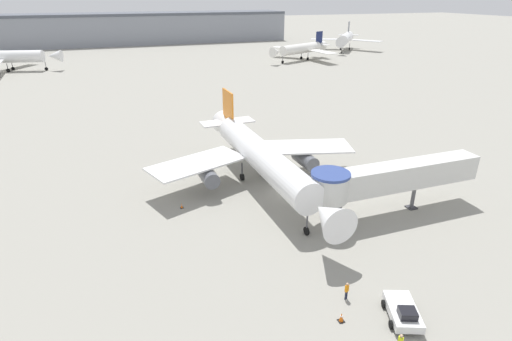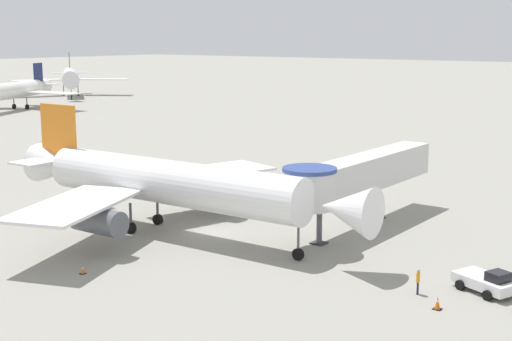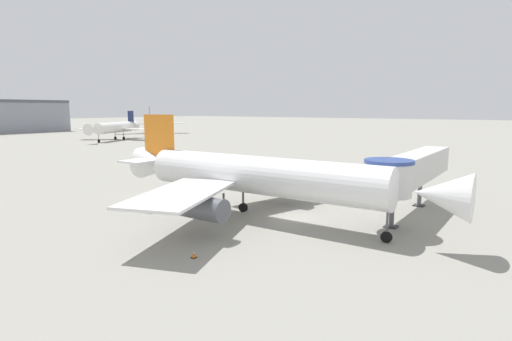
{
  "view_description": "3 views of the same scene",
  "coord_description": "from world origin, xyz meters",
  "px_view_note": "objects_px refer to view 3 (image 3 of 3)",
  "views": [
    {
      "loc": [
        -18.68,
        -41.06,
        23.1
      ],
      "look_at": [
        -4.09,
        -0.99,
        4.1
      ],
      "focal_mm": 28.0,
      "sensor_mm": 36.0,
      "label": 1
    },
    {
      "loc": [
        -42.87,
        -36.54,
        15.91
      ],
      "look_at": [
        3.86,
        -1.8,
        4.85
      ],
      "focal_mm": 50.0,
      "sensor_mm": 36.0,
      "label": 2
    },
    {
      "loc": [
        -32.31,
        -18.84,
        10.49
      ],
      "look_at": [
        -2.13,
        2.65,
        4.74
      ],
      "focal_mm": 28.0,
      "sensor_mm": 36.0,
      "label": 3
    }
  ],
  "objects_px": {
    "main_airplane": "(253,176)",
    "jet_bridge": "(411,169)",
    "traffic_cone_port_wing": "(194,254)",
    "background_jet_navy_tail": "(116,127)",
    "traffic_cone_starboard_wing": "(329,198)",
    "background_jet_gray_tail": "(150,122)"
  },
  "relations": [
    {
      "from": "main_airplane",
      "to": "jet_bridge",
      "type": "distance_m",
      "value": 15.63
    },
    {
      "from": "jet_bridge",
      "to": "traffic_cone_port_wing",
      "type": "relative_size",
      "value": 33.57
    },
    {
      "from": "jet_bridge",
      "to": "background_jet_navy_tail",
      "type": "height_order",
      "value": "background_jet_navy_tail"
    },
    {
      "from": "jet_bridge",
      "to": "background_jet_navy_tail",
      "type": "xyz_separation_m",
      "value": [
        41.54,
        105.92,
        -0.26
      ]
    },
    {
      "from": "main_airplane",
      "to": "traffic_cone_port_wing",
      "type": "relative_size",
      "value": 55.06
    },
    {
      "from": "main_airplane",
      "to": "traffic_cone_starboard_wing",
      "type": "relative_size",
      "value": 45.93
    },
    {
      "from": "jet_bridge",
      "to": "traffic_cone_port_wing",
      "type": "xyz_separation_m",
      "value": [
        -21.08,
        9.17,
        -4.27
      ]
    },
    {
      "from": "traffic_cone_port_wing",
      "to": "background_jet_navy_tail",
      "type": "distance_m",
      "value": 115.31
    },
    {
      "from": "traffic_cone_port_wing",
      "to": "traffic_cone_starboard_wing",
      "type": "bearing_deg",
      "value": -0.74
    },
    {
      "from": "main_airplane",
      "to": "background_jet_gray_tail",
      "type": "relative_size",
      "value": 1.3
    },
    {
      "from": "traffic_cone_starboard_wing",
      "to": "background_jet_navy_tail",
      "type": "height_order",
      "value": "background_jet_navy_tail"
    },
    {
      "from": "traffic_cone_port_wing",
      "to": "background_jet_gray_tail",
      "type": "height_order",
      "value": "background_jet_gray_tail"
    },
    {
      "from": "main_airplane",
      "to": "traffic_cone_port_wing",
      "type": "xyz_separation_m",
      "value": [
        -10.75,
        -2.55,
        -3.88
      ]
    },
    {
      "from": "background_jet_navy_tail",
      "to": "main_airplane",
      "type": "bearing_deg",
      "value": -53.39
    },
    {
      "from": "background_jet_gray_tail",
      "to": "background_jet_navy_tail",
      "type": "height_order",
      "value": "background_jet_gray_tail"
    },
    {
      "from": "jet_bridge",
      "to": "traffic_cone_port_wing",
      "type": "height_order",
      "value": "jet_bridge"
    },
    {
      "from": "background_jet_gray_tail",
      "to": "main_airplane",
      "type": "bearing_deg",
      "value": -87.43
    },
    {
      "from": "traffic_cone_port_wing",
      "to": "main_airplane",
      "type": "bearing_deg",
      "value": 13.35
    },
    {
      "from": "main_airplane",
      "to": "background_jet_navy_tail",
      "type": "distance_m",
      "value": 107.53
    },
    {
      "from": "main_airplane",
      "to": "background_jet_gray_tail",
      "type": "height_order",
      "value": "background_jet_gray_tail"
    },
    {
      "from": "jet_bridge",
      "to": "traffic_cone_starboard_wing",
      "type": "xyz_separation_m",
      "value": [
        0.53,
        8.89,
        -4.21
      ]
    },
    {
      "from": "traffic_cone_starboard_wing",
      "to": "background_jet_gray_tail",
      "type": "distance_m",
      "value": 135.95
    }
  ]
}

